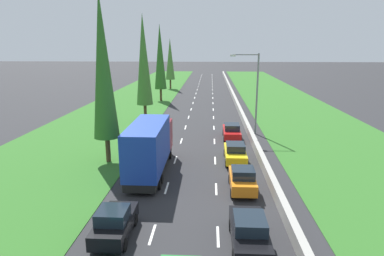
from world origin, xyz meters
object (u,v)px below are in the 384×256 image
(black_sedan_right_lane, at_px, (249,231))
(orange_hatchback_right_lane, at_px, (242,179))
(yellow_sedan_right_lane, at_px, (235,152))
(red_sedan_right_lane, at_px, (232,131))
(blue_box_truck_left_lane, at_px, (150,146))
(poplar_tree_fifth, at_px, (170,59))
(black_hatchback_left_lane, at_px, (115,223))
(poplar_tree_fourth, at_px, (160,57))
(poplar_tree_second, at_px, (103,67))
(poplar_tree_third, at_px, (143,60))
(street_light_mast, at_px, (254,88))

(black_sedan_right_lane, bearing_deg, orange_hatchback_right_lane, 87.70)
(orange_hatchback_right_lane, bearing_deg, yellow_sedan_right_lane, 90.70)
(orange_hatchback_right_lane, bearing_deg, red_sedan_right_lane, 89.70)
(blue_box_truck_left_lane, distance_m, poplar_tree_fifth, 52.94)
(orange_hatchback_right_lane, xyz_separation_m, black_hatchback_left_lane, (-7.19, -6.23, 0.00))
(poplar_tree_fourth, bearing_deg, poplar_tree_second, -89.60)
(yellow_sedan_right_lane, bearing_deg, blue_box_truck_left_lane, -155.85)
(poplar_tree_third, relative_size, poplar_tree_fourth, 1.02)
(blue_box_truck_left_lane, xyz_separation_m, poplar_tree_second, (-4.13, 2.42, 5.94))
(street_light_mast, bearing_deg, yellow_sedan_right_lane, -105.38)
(orange_hatchback_right_lane, height_order, street_light_mast, street_light_mast)
(black_hatchback_left_lane, distance_m, red_sedan_right_lane, 20.89)
(poplar_tree_third, distance_m, street_light_mast, 15.14)
(yellow_sedan_right_lane, height_order, poplar_tree_second, poplar_tree_second)
(orange_hatchback_right_lane, height_order, black_hatchback_left_lane, same)
(blue_box_truck_left_lane, bearing_deg, black_hatchback_left_lane, -91.73)
(street_light_mast, bearing_deg, poplar_tree_fifth, 109.45)
(red_sedan_right_lane, xyz_separation_m, blue_box_truck_left_lane, (-6.98, -10.41, 1.37))
(blue_box_truck_left_lane, bearing_deg, poplar_tree_fourth, 97.02)
(black_hatchback_left_lane, relative_size, yellow_sedan_right_lane, 0.87)
(orange_hatchback_right_lane, distance_m, yellow_sedan_right_lane, 6.02)
(poplar_tree_second, xyz_separation_m, street_light_mast, (13.59, 10.19, -2.89))
(black_sedan_right_lane, relative_size, blue_box_truck_left_lane, 0.48)
(poplar_tree_third, bearing_deg, black_sedan_right_lane, -69.39)
(blue_box_truck_left_lane, height_order, poplar_tree_fourth, poplar_tree_fourth)
(black_hatchback_left_lane, bearing_deg, poplar_tree_fourth, 95.23)
(black_hatchback_left_lane, distance_m, poplar_tree_fourth, 45.28)
(red_sedan_right_lane, distance_m, street_light_mast, 5.53)
(poplar_tree_third, xyz_separation_m, poplar_tree_fifth, (-0.58, 33.67, -1.20))
(red_sedan_right_lane, distance_m, blue_box_truck_left_lane, 12.61)
(poplar_tree_second, relative_size, poplar_tree_fifth, 1.23)
(yellow_sedan_right_lane, relative_size, poplar_tree_second, 0.32)
(red_sedan_right_lane, bearing_deg, black_sedan_right_lane, -90.97)
(red_sedan_right_lane, bearing_deg, poplar_tree_third, 142.53)
(poplar_tree_third, bearing_deg, poplar_tree_fifth, 90.99)
(poplar_tree_fourth, height_order, poplar_tree_fifth, poplar_tree_fourth)
(black_hatchback_left_lane, distance_m, blue_box_truck_left_lane, 9.28)
(poplar_tree_fourth, bearing_deg, blue_box_truck_left_lane, -82.98)
(orange_hatchback_right_lane, distance_m, red_sedan_right_lane, 13.36)
(blue_box_truck_left_lane, bearing_deg, red_sedan_right_lane, 56.15)
(black_hatchback_left_lane, relative_size, poplar_tree_third, 0.28)
(orange_hatchback_right_lane, xyz_separation_m, poplar_tree_third, (-10.96, 21.82, 7.14))
(orange_hatchback_right_lane, xyz_separation_m, street_light_mast, (2.55, 15.57, 4.40))
(blue_box_truck_left_lane, height_order, poplar_tree_third, poplar_tree_third)
(black_hatchback_left_lane, bearing_deg, orange_hatchback_right_lane, 40.89)
(black_hatchback_left_lane, relative_size, red_sedan_right_lane, 0.87)
(black_hatchback_left_lane, xyz_separation_m, poplar_tree_fifth, (-4.35, 61.71, 5.94))
(poplar_tree_third, distance_m, poplar_tree_fourth, 16.51)
(black_sedan_right_lane, bearing_deg, poplar_tree_second, 131.93)
(yellow_sedan_right_lane, height_order, poplar_tree_fourth, poplar_tree_fourth)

